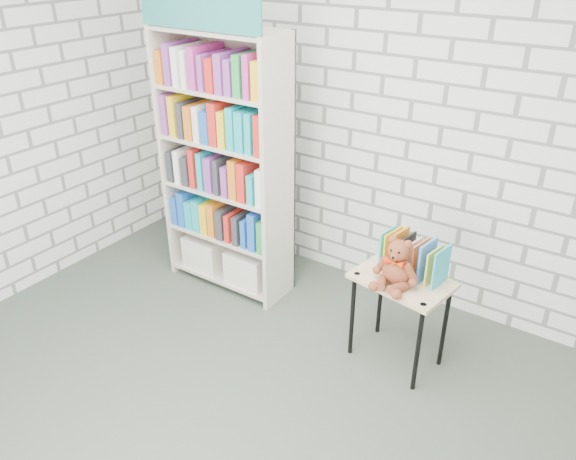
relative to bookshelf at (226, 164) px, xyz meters
The scene contains 6 objects.
ground 1.94m from the bookshelf, 55.42° to the right, with size 4.50×4.50×0.00m, color #3D483C.
room_shell 1.81m from the bookshelf, 55.42° to the right, with size 4.52×4.02×2.81m.
bookshelf is the anchor object (origin of this frame).
display_table 1.62m from the bookshelf, ahead, with size 0.66×0.51×0.64m.
table_books 1.58m from the bookshelf, ahead, with size 0.44×0.25×0.25m.
teddy_bear 1.57m from the bookshelf, ahead, with size 0.29×0.27×0.32m.
Camera 1 is at (1.67, -1.68, 2.57)m, focal length 35.00 mm.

